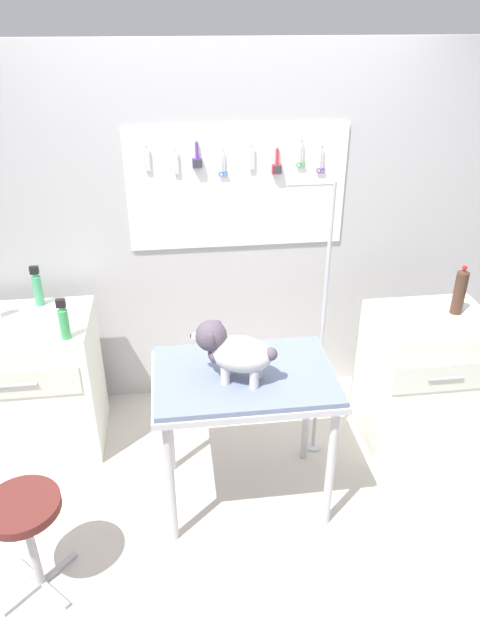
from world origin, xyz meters
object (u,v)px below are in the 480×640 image
at_px(dog, 232,350).
at_px(cabinet_right, 421,379).
at_px(stool, 25,519).
at_px(counter_left, 31,384).
at_px(grooming_arm, 320,339).
at_px(soda_bottle, 460,291).
at_px(grooming_table, 245,388).

relative_size(dog, cabinet_right, 0.47).
distance_m(dog, stool, 1.20).
relative_size(counter_left, stool, 1.58).
distance_m(grooming_arm, cabinet_right, 0.75).
distance_m(dog, soda_bottle, 1.42).
xyz_separation_m(grooming_arm, cabinet_right, (0.66, 0.02, -0.35)).
xyz_separation_m(grooming_table, counter_left, (-1.23, 0.63, -0.31)).
distance_m(stool, soda_bottle, 2.55).
height_order(dog, soda_bottle, soda_bottle).
height_order(stool, soda_bottle, soda_bottle).
height_order(grooming_table, cabinet_right, cabinet_right).
bearing_deg(grooming_arm, grooming_table, -144.70).
bearing_deg(stool, cabinet_right, 20.34).
bearing_deg(grooming_arm, counter_left, 170.32).
relative_size(dog, stool, 0.76).
height_order(grooming_arm, cabinet_right, grooming_arm).
xyz_separation_m(dog, counter_left, (-1.16, 0.67, -0.56)).
distance_m(cabinet_right, stool, 2.33).
height_order(grooming_table, stool, grooming_table).
relative_size(grooming_arm, stool, 3.08).
bearing_deg(counter_left, soda_bottle, -5.46).
xyz_separation_m(dog, soda_bottle, (1.36, 0.43, 0.02)).
relative_size(grooming_arm, dog, 4.06).
bearing_deg(counter_left, dog, -30.06).
xyz_separation_m(grooming_table, soda_bottle, (1.29, 0.39, 0.27)).
bearing_deg(cabinet_right, soda_bottle, 10.34).
xyz_separation_m(grooming_arm, dog, (-0.54, -0.38, 0.21)).
height_order(grooming_arm, stool, grooming_arm).
height_order(grooming_table, grooming_arm, grooming_arm).
bearing_deg(grooming_arm, stool, -152.66).
bearing_deg(cabinet_right, counter_left, 173.54).
bearing_deg(soda_bottle, stool, -160.27).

